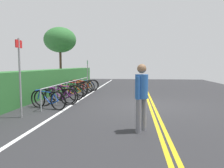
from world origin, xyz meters
The scene contains 20 objects.
ground_plane centered at (0.00, 0.00, -0.03)m, with size 32.60×13.95×0.05m, color #2B2B2D.
centre_line_yellow_inner centered at (0.00, -0.08, 0.00)m, with size 29.34×0.10×0.00m, color gold.
centre_line_yellow_outer centered at (0.00, 0.08, 0.00)m, with size 29.34×0.10×0.00m, color gold.
bike_lane_stripe_white centered at (0.00, 3.33, 0.00)m, with size 29.34×0.12×0.00m, color white.
bike_rack centered at (1.98, 4.04, 0.62)m, with size 7.27×0.05×0.83m.
bicycle_0 centered at (-1.08, 4.02, 0.35)m, with size 0.67×1.66×0.75m.
bicycle_1 centered at (-0.43, 3.92, 0.36)m, with size 0.62×1.74×0.76m.
bicycle_2 centered at (0.24, 4.01, 0.32)m, with size 0.57×1.60×0.70m.
bicycle_3 centered at (0.92, 3.97, 0.36)m, with size 0.46×1.73×0.78m.
bicycle_4 centered at (1.67, 4.01, 0.33)m, with size 0.61×1.72×0.71m.
bicycle_5 centered at (2.38, 4.07, 0.35)m, with size 0.46×1.70×0.75m.
bicycle_6 centered at (2.99, 4.02, 0.37)m, with size 0.51×1.78×0.78m.
bicycle_7 centered at (3.75, 4.01, 0.37)m, with size 0.46×1.79×0.79m.
bicycle_8 centered at (4.33, 3.91, 0.36)m, with size 0.52×1.74×0.78m.
bicycle_9 centered at (5.08, 3.97, 0.34)m, with size 0.63×1.65×0.73m.
pedestrian centered at (-3.48, 0.53, 0.98)m, with size 0.44×0.32×1.70m.
sign_post_near centered at (-2.50, 4.29, 1.49)m, with size 0.36×0.06×2.51m.
sign_post_far centered at (6.66, 4.24, 1.23)m, with size 0.36×0.10×2.03m.
hedge_backdrop centered at (3.48, 5.69, 0.70)m, with size 16.22×1.06×1.40m, color #2D6B30.
tree_mid centered at (9.41, 7.31, 3.86)m, with size 2.81×2.81×4.97m.
Camera 1 is at (-8.72, 0.68, 1.68)m, focal length 33.68 mm.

